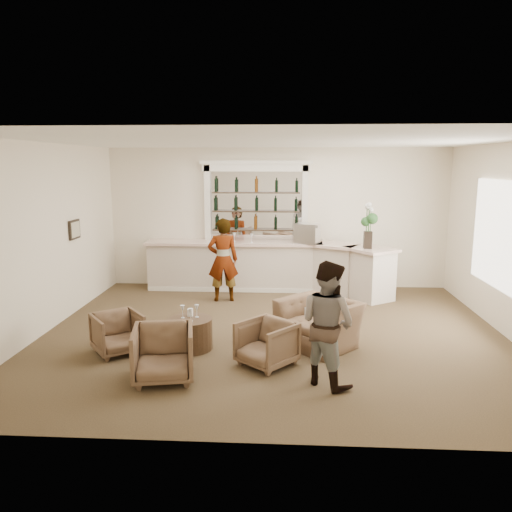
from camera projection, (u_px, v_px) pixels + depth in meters
The scene contains 19 objects.
ground at pixel (273, 333), 8.74m from camera, with size 8.00×8.00×0.00m, color brown.
room_shell at pixel (284, 197), 9.00m from camera, with size 8.04×7.02×3.32m.
bar_counter at pixel (269, 267), 11.59m from camera, with size 5.72×1.80×1.14m.
back_bar_alcove at pixel (256, 202), 11.75m from camera, with size 2.64×0.25×3.00m.
cocktail_table at pixel (190, 334), 7.99m from camera, with size 0.71×0.71×0.50m, color #462E1E.
sommelier at pixel (223, 260), 10.69m from camera, with size 0.66×0.43×1.80m, color gray.
guest at pixel (327, 323), 6.63m from camera, with size 0.82×0.64×1.69m, color gray.
armchair_left at pixel (118, 333), 7.81m from camera, with size 0.69×0.71×0.64m, color brown.
armchair_center at pixel (163, 353), 6.82m from camera, with size 0.81×0.83×0.76m, color brown.
armchair_right at pixel (267, 344), 7.32m from camera, with size 0.72×0.74×0.67m, color brown.
armchair_far at pixel (319, 323), 8.11m from camera, with size 1.16×1.01×0.75m, color brown.
espresso_machine at pixel (307, 233), 11.34m from camera, with size 0.52×0.44×0.46m, color silver.
flower_vase at pixel (368, 223), 10.61m from camera, with size 0.26×0.26×0.98m.
wine_glass_bar_left at pixel (234, 237), 11.56m from camera, with size 0.07×0.07×0.21m, color white, non-canonical shape.
wine_glass_bar_right at pixel (252, 238), 11.44m from camera, with size 0.07×0.07×0.21m, color white, non-canonical shape.
wine_glass_tbl_a at pixel (183, 312), 7.96m from camera, with size 0.07×0.07×0.21m, color white, non-canonical shape.
wine_glass_tbl_b at pixel (197, 311), 8.00m from camera, with size 0.07×0.07×0.21m, color white, non-canonical shape.
wine_glass_tbl_c at pixel (191, 315), 7.80m from camera, with size 0.07×0.07×0.21m, color white, non-canonical shape.
napkin_holder at pixel (190, 312), 8.07m from camera, with size 0.08×0.08×0.12m, color white.
Camera 1 is at (0.19, -8.35, 2.94)m, focal length 35.00 mm.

